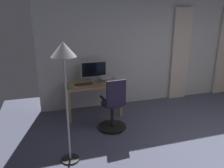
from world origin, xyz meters
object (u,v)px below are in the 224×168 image
Objects in this scene: computer_monitor at (94,70)px; computer_keyboard at (84,84)px; office_chair at (113,107)px; laptop at (107,81)px; mug_tea at (69,86)px; computer_mouse at (76,88)px; floor_lamp at (64,61)px; desk at (92,88)px.

computer_monitor is 1.62× the size of computer_keyboard.
laptop is at bearing 79.33° from office_chair.
laptop reaches higher than mug_tea.
floor_lamp is at bearing 76.73° from computer_mouse.
computer_monitor reaches higher than laptop.
floor_lamp is at bearing 35.71° from laptop.
computer_monitor is at bearing -114.07° from floor_lamp.
office_chair is 2.74× the size of laptop.
office_chair is (-0.23, 0.84, -0.14)m from desk.
mug_tea is (0.33, 0.17, 0.03)m from computer_keyboard.
desk is at bearing -146.08° from computer_mouse.
laptop reaches higher than computer_keyboard.
computer_monitor reaches higher than desk.
computer_keyboard is 0.97× the size of laptop.
computer_mouse is 0.14m from mug_tea.
computer_keyboard is 0.52m from laptop.
laptop is at bearing -164.39° from computer_mouse.
laptop is 0.21× the size of floor_lamp.
floor_lamp reaches higher than computer_mouse.
office_chair is at bearing 118.60° from computer_keyboard.
computer_monitor is at bearing -72.14° from laptop.
computer_mouse is (0.63, -0.57, 0.27)m from office_chair.
computer_mouse is at bearing -4.11° from laptop.
computer_monitor is at bearing 93.46° from office_chair.
mug_tea is (0.85, 0.16, -0.01)m from laptop.
laptop reaches higher than desk.
desk is 9.30× the size of mug_tea.
mug_tea reaches higher than computer_mouse.
laptop is (-0.09, -0.77, 0.30)m from office_chair.
computer_mouse is 1.56m from floor_lamp.
computer_monitor is 0.74m from computer_mouse.
desk is 0.36m from laptop.
computer_monitor is 0.42m from laptop.
floor_lamp is (0.18, 1.34, 0.80)m from mug_tea.
desk is 0.88m from office_chair.
computer_keyboard is at bearing 14.69° from desk.
laptop is at bearing 178.09° from computer_keyboard.
computer_keyboard is at bearing -108.62° from floor_lamp.
office_chair is at bearing -142.30° from floor_lamp.
floor_lamp reaches higher than mug_tea.
laptop is (-0.32, 0.07, 0.16)m from desk.
office_chair is 8.11× the size of mug_tea.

